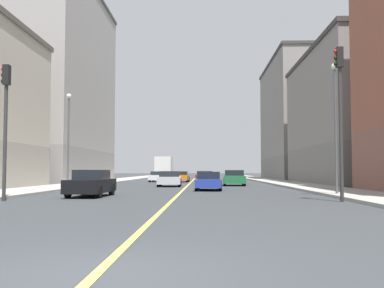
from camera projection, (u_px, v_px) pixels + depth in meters
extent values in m
plane|color=#303437|center=(98.00, 273.00, 6.03)|extent=(400.00, 400.00, 0.00)
cube|color=#9E9B93|center=(272.00, 181.00, 54.69)|extent=(3.77, 168.00, 0.15)
cube|color=#9E9B93|center=(112.00, 181.00, 55.18)|extent=(3.77, 168.00, 0.15)
cube|color=#E5D14C|center=(192.00, 181.00, 54.93)|extent=(0.16, 154.00, 0.01)
cube|color=slate|center=(358.00, 166.00, 43.97)|extent=(9.73, 21.07, 3.63)
cube|color=gray|center=(357.00, 101.00, 44.33)|extent=(9.73, 21.07, 8.95)
cube|color=#3B3937|center=(356.00, 54.00, 44.60)|extent=(10.03, 21.37, 0.40)
cube|color=slate|center=(303.00, 168.00, 68.53)|extent=(9.73, 23.20, 3.29)
cube|color=gray|center=(302.00, 111.00, 69.04)|extent=(9.73, 23.20, 14.24)
cube|color=#3B3937|center=(301.00, 63.00, 69.46)|extent=(10.03, 23.50, 0.40)
cube|color=gray|center=(54.00, 166.00, 54.14)|extent=(9.73, 24.24, 3.77)
cube|color=#9E9993|center=(56.00, 71.00, 54.80)|extent=(9.73, 24.24, 19.14)
cylinder|color=#2D2D2D|center=(341.00, 134.00, 19.81)|extent=(0.16, 0.16, 5.90)
cube|color=black|center=(339.00, 57.00, 20.01)|extent=(0.28, 0.32, 0.90)
sphere|color=red|center=(336.00, 51.00, 20.03)|extent=(0.20, 0.20, 0.20)
sphere|color=#352204|center=(336.00, 58.00, 20.01)|extent=(0.20, 0.20, 0.20)
sphere|color=black|center=(336.00, 64.00, 20.00)|extent=(0.20, 0.20, 0.20)
cylinder|color=#2D2D2D|center=(5.00, 143.00, 20.17)|extent=(0.16, 0.16, 5.20)
cube|color=black|center=(7.00, 75.00, 20.34)|extent=(0.28, 0.32, 0.90)
sphere|color=red|center=(3.00, 69.00, 20.36)|extent=(0.20, 0.20, 0.20)
sphere|color=#352204|center=(3.00, 75.00, 20.35)|extent=(0.20, 0.20, 0.20)
sphere|color=black|center=(3.00, 81.00, 20.33)|extent=(0.20, 0.20, 0.20)
cylinder|color=#4C4C51|center=(336.00, 131.00, 23.99)|extent=(0.14, 0.14, 6.61)
sphere|color=#EAEACC|center=(335.00, 66.00, 24.19)|extent=(0.36, 0.36, 0.36)
cylinder|color=#4C4C51|center=(68.00, 142.00, 32.95)|extent=(0.14, 0.14, 6.49)
sphere|color=#EAEACC|center=(69.00, 96.00, 33.14)|extent=(0.36, 0.36, 0.36)
cube|color=#1E6B38|center=(234.00, 179.00, 40.46)|extent=(2.07, 4.53, 0.67)
cube|color=black|center=(234.00, 173.00, 40.60)|extent=(1.73, 2.05, 0.49)
cylinder|color=black|center=(225.00, 182.00, 41.89)|extent=(0.25, 0.65, 0.64)
cylinder|color=black|center=(243.00, 182.00, 41.77)|extent=(0.25, 0.65, 0.64)
cylinder|color=black|center=(225.00, 182.00, 39.14)|extent=(0.25, 0.65, 0.64)
cylinder|color=black|center=(245.00, 182.00, 39.02)|extent=(0.25, 0.65, 0.64)
cube|color=maroon|center=(205.00, 178.00, 48.23)|extent=(1.98, 4.00, 0.66)
cube|color=black|center=(205.00, 173.00, 48.38)|extent=(1.69, 1.99, 0.41)
cylinder|color=black|center=(198.00, 180.00, 49.48)|extent=(0.24, 0.65, 0.64)
cylinder|color=black|center=(213.00, 180.00, 49.37)|extent=(0.24, 0.65, 0.64)
cylinder|color=black|center=(196.00, 180.00, 47.05)|extent=(0.24, 0.65, 0.64)
cylinder|color=black|center=(213.00, 180.00, 46.94)|extent=(0.24, 0.65, 0.64)
cube|color=#23389E|center=(209.00, 183.00, 31.10)|extent=(1.87, 4.53, 0.55)
cube|color=black|center=(209.00, 175.00, 31.16)|extent=(1.58, 2.04, 0.49)
cylinder|color=black|center=(199.00, 185.00, 32.52)|extent=(0.24, 0.65, 0.64)
cylinder|color=black|center=(220.00, 185.00, 32.43)|extent=(0.24, 0.65, 0.64)
cylinder|color=black|center=(197.00, 186.00, 29.76)|extent=(0.24, 0.65, 0.64)
cylinder|color=black|center=(220.00, 186.00, 29.67)|extent=(0.24, 0.65, 0.64)
cube|color=orange|center=(181.00, 178.00, 52.66)|extent=(1.97, 4.42, 0.59)
cube|color=black|center=(181.00, 173.00, 52.72)|extent=(1.68, 2.18, 0.42)
cylinder|color=black|center=(175.00, 179.00, 54.05)|extent=(0.24, 0.65, 0.64)
cylinder|color=black|center=(189.00, 179.00, 53.95)|extent=(0.24, 0.65, 0.64)
cylinder|color=black|center=(172.00, 179.00, 51.35)|extent=(0.24, 0.65, 0.64)
cylinder|color=black|center=(187.00, 179.00, 51.25)|extent=(0.24, 0.65, 0.64)
cube|color=white|center=(159.00, 177.00, 53.69)|extent=(1.99, 4.55, 0.58)
cube|color=black|center=(159.00, 173.00, 53.74)|extent=(1.67, 2.20, 0.43)
cylinder|color=black|center=(153.00, 179.00, 55.12)|extent=(0.25, 0.65, 0.64)
cylinder|color=black|center=(167.00, 179.00, 55.01)|extent=(0.25, 0.65, 0.64)
cylinder|color=black|center=(150.00, 179.00, 52.36)|extent=(0.25, 0.65, 0.64)
cylinder|color=black|center=(164.00, 179.00, 52.25)|extent=(0.25, 0.65, 0.64)
cube|color=black|center=(91.00, 186.00, 23.61)|extent=(1.83, 4.42, 0.68)
cube|color=black|center=(92.00, 175.00, 23.73)|extent=(1.55, 2.03, 0.49)
cylinder|color=black|center=(84.00, 189.00, 24.99)|extent=(0.24, 0.65, 0.64)
cylinder|color=black|center=(112.00, 189.00, 24.91)|extent=(0.24, 0.65, 0.64)
cylinder|color=black|center=(68.00, 192.00, 22.28)|extent=(0.24, 0.65, 0.64)
cylinder|color=black|center=(99.00, 192.00, 22.20)|extent=(0.24, 0.65, 0.64)
cube|color=silver|center=(170.00, 180.00, 38.29)|extent=(2.02, 4.48, 0.60)
cube|color=black|center=(170.00, 174.00, 38.31)|extent=(1.73, 2.19, 0.47)
cylinder|color=black|center=(160.00, 182.00, 39.64)|extent=(0.24, 0.65, 0.64)
cylinder|color=black|center=(180.00, 182.00, 39.65)|extent=(0.24, 0.65, 0.64)
cylinder|color=black|center=(158.00, 183.00, 36.90)|extent=(0.24, 0.65, 0.64)
cylinder|color=black|center=(180.00, 183.00, 36.91)|extent=(0.24, 0.65, 0.64)
cube|color=beige|center=(166.00, 171.00, 66.71)|extent=(2.20, 1.95, 1.86)
cube|color=silver|center=(164.00, 167.00, 63.05)|extent=(2.20, 4.60, 2.76)
cylinder|color=black|center=(159.00, 176.00, 66.34)|extent=(0.30, 0.90, 0.90)
cylinder|color=black|center=(173.00, 176.00, 66.29)|extent=(0.30, 0.90, 0.90)
cylinder|color=black|center=(156.00, 177.00, 62.02)|extent=(0.30, 0.90, 0.90)
cylinder|color=black|center=(171.00, 177.00, 61.97)|extent=(0.30, 0.90, 0.90)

